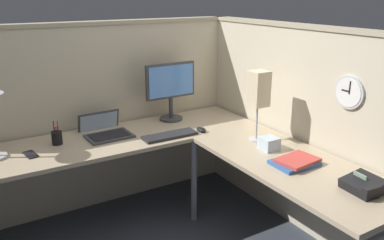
# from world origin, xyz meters

# --- Properties ---
(ground_plane) EXTENTS (6.80, 6.80, 0.00)m
(ground_plane) POSITION_xyz_m (0.00, 0.00, 0.00)
(ground_plane) COLOR #383D47
(cubicle_wall_back) EXTENTS (2.57, 0.12, 1.58)m
(cubicle_wall_back) POSITION_xyz_m (-0.36, 0.87, 0.79)
(cubicle_wall_back) COLOR beige
(cubicle_wall_back) RESTS_ON ground
(cubicle_wall_right) EXTENTS (0.12, 2.37, 1.58)m
(cubicle_wall_right) POSITION_xyz_m (0.87, -0.27, 0.79)
(cubicle_wall_right) COLOR beige
(cubicle_wall_right) RESTS_ON ground
(desk) EXTENTS (2.35, 2.15, 0.73)m
(desk) POSITION_xyz_m (-0.15, -0.05, 0.63)
(desk) COLOR tan
(desk) RESTS_ON ground
(monitor) EXTENTS (0.46, 0.20, 0.50)m
(monitor) POSITION_xyz_m (0.21, 0.64, 1.02)
(monitor) COLOR #38383D
(monitor) RESTS_ON desk
(laptop) EXTENTS (0.35, 0.39, 0.22)m
(laptop) POSITION_xyz_m (-0.41, 0.59, 0.75)
(laptop) COLOR #38383D
(laptop) RESTS_ON desk
(keyboard) EXTENTS (0.43, 0.15, 0.02)m
(keyboard) POSITION_xyz_m (-0.00, 0.26, 0.74)
(keyboard) COLOR #232326
(keyboard) RESTS_ON desk
(computer_mouse) EXTENTS (0.06, 0.10, 0.03)m
(computer_mouse) POSITION_xyz_m (0.27, 0.23, 0.75)
(computer_mouse) COLOR black
(computer_mouse) RESTS_ON desk
(pen_cup) EXTENTS (0.08, 0.08, 0.18)m
(pen_cup) POSITION_xyz_m (-0.78, 0.55, 0.78)
(pen_cup) COLOR black
(pen_cup) RESTS_ON desk
(cell_phone) EXTENTS (0.09, 0.15, 0.01)m
(cell_phone) POSITION_xyz_m (-0.99, 0.43, 0.73)
(cell_phone) COLOR black
(cell_phone) RESTS_ON desk
(office_phone) EXTENTS (0.21, 0.22, 0.11)m
(office_phone) POSITION_xyz_m (0.52, -1.09, 0.77)
(office_phone) COLOR black
(office_phone) RESTS_ON desk
(book_stack) EXTENTS (0.30, 0.23, 0.04)m
(book_stack) POSITION_xyz_m (0.46, -0.62, 0.75)
(book_stack) COLOR #335999
(book_stack) RESTS_ON desk
(desk_lamp_paper) EXTENTS (0.13, 0.13, 0.53)m
(desk_lamp_paper) POSITION_xyz_m (0.53, -0.14, 1.11)
(desk_lamp_paper) COLOR #B7BABF
(desk_lamp_paper) RESTS_ON desk
(tissue_box) EXTENTS (0.12, 0.12, 0.09)m
(tissue_box) POSITION_xyz_m (0.48, -0.33, 0.78)
(tissue_box) COLOR silver
(tissue_box) RESTS_ON desk
(wall_clock) EXTENTS (0.04, 0.22, 0.22)m
(wall_clock) POSITION_xyz_m (0.82, -0.69, 1.18)
(wall_clock) COLOR #B7BABF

